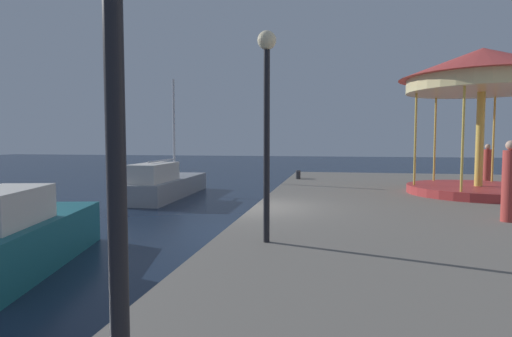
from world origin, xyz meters
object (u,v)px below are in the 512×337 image
object	(u,v)px
sailboat_grey	(165,184)
motorboat_teal	(20,237)
bollard_center	(298,175)
person_by_the_water	(487,165)
person_mid_promenade	(509,184)
bollard_south	(298,174)
carousel	(482,86)
lamp_post_mid_promenade	(267,98)

from	to	relation	value
sailboat_grey	motorboat_teal	world-z (taller)	sailboat_grey
bollard_center	person_by_the_water	bearing A→B (deg)	-4.78
person_by_the_water	person_mid_promenade	world-z (taller)	person_mid_promenade
motorboat_teal	bollard_south	bearing A→B (deg)	71.27
bollard_center	person_mid_promenade	distance (m)	11.87
carousel	lamp_post_mid_promenade	world-z (taller)	carousel
bollard_center	person_by_the_water	size ratio (longest dim) A/B	0.22
motorboat_teal	bollard_center	xyz separation A→B (m)	(4.83, 13.46, 0.30)
carousel	motorboat_teal	bearing A→B (deg)	-143.70
sailboat_grey	lamp_post_mid_promenade	distance (m)	13.37
sailboat_grey	person_by_the_water	bearing A→B (deg)	5.78
lamp_post_mid_promenade	person_mid_promenade	world-z (taller)	lamp_post_mid_promenade
motorboat_teal	bollard_south	world-z (taller)	motorboat_teal
carousel	sailboat_grey	bearing A→B (deg)	169.24
bollard_south	bollard_center	bearing A→B (deg)	-85.19
lamp_post_mid_promenade	person_by_the_water	xyz separation A→B (m)	(8.08, 12.61, -1.94)
lamp_post_mid_promenade	bollard_center	bearing A→B (deg)	92.37
sailboat_grey	motorboat_teal	xyz separation A→B (m)	(1.46, -11.23, 0.04)
carousel	bollard_center	xyz separation A→B (m)	(-7.02, 4.76, -3.75)
lamp_post_mid_promenade	person_mid_promenade	bearing A→B (deg)	29.76
carousel	bollard_south	bearing A→B (deg)	142.76
motorboat_teal	lamp_post_mid_promenade	xyz separation A→B (m)	(5.38, 0.13, 2.89)
sailboat_grey	motorboat_teal	size ratio (longest dim) A/B	1.40
bollard_south	person_by_the_water	distance (m)	8.81
bollard_south	carousel	bearing A→B (deg)	-37.24
person_mid_promenade	bollard_center	bearing A→B (deg)	120.48
sailboat_grey	carousel	xyz separation A→B (m)	(13.31, -2.53, 4.10)
motorboat_teal	person_by_the_water	bearing A→B (deg)	43.44
lamp_post_mid_promenade	person_mid_promenade	size ratio (longest dim) A/B	2.05
sailboat_grey	motorboat_teal	distance (m)	11.33
motorboat_teal	person_by_the_water	size ratio (longest dim) A/B	2.92
person_by_the_water	person_mid_promenade	distance (m)	9.85
lamp_post_mid_promenade	bollard_center	distance (m)	13.60
lamp_post_mid_promenade	bollard_center	world-z (taller)	lamp_post_mid_promenade
carousel	person_mid_promenade	world-z (taller)	carousel
person_by_the_water	carousel	bearing A→B (deg)	-111.73
carousel	lamp_post_mid_promenade	xyz separation A→B (m)	(-6.47, -8.57, -1.16)
motorboat_teal	person_mid_promenade	bearing A→B (deg)	16.69
sailboat_grey	carousel	world-z (taller)	carousel
carousel	bollard_south	xyz separation A→B (m)	(-7.07, 5.38, -3.75)
bollard_center	motorboat_teal	bearing A→B (deg)	-109.72
lamp_post_mid_promenade	person_by_the_water	world-z (taller)	lamp_post_mid_promenade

